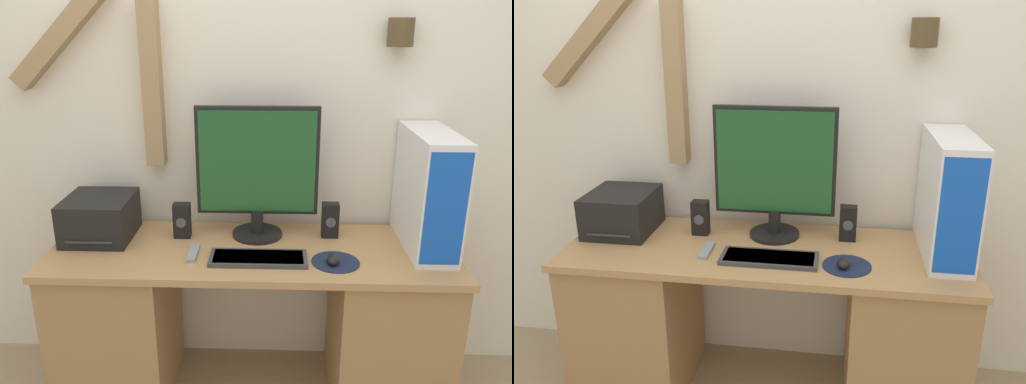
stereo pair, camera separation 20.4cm
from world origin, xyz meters
TOP-DOWN VIEW (x-y plane):
  - wall_back at (-0.01, 0.63)m, footprint 6.40×0.16m
  - desk at (0.00, 0.29)m, footprint 1.71×0.57m
  - monitor at (0.02, 0.43)m, footprint 0.53×0.22m
  - keyboard at (0.03, 0.18)m, footprint 0.39×0.15m
  - mousepad at (0.34, 0.17)m, footprint 0.19×0.19m
  - mouse at (0.33, 0.15)m, footprint 0.05×0.08m
  - computer_tower at (0.73, 0.35)m, footprint 0.17×0.48m
  - printer at (-0.68, 0.39)m, footprint 0.29×0.31m
  - speaker_left at (-0.31, 0.40)m, footprint 0.07×0.06m
  - speaker_right at (0.35, 0.43)m, footprint 0.07×0.06m
  - remote_control at (-0.24, 0.22)m, footprint 0.04×0.15m

SIDE VIEW (x-z plane):
  - desk at x=0.00m, z-range 0.01..0.76m
  - mousepad at x=0.34m, z-range 0.74..0.75m
  - remote_control at x=-0.24m, z-range 0.74..0.76m
  - keyboard at x=0.03m, z-range 0.74..0.76m
  - mouse at x=0.33m, z-range 0.75..0.78m
  - speaker_left at x=-0.31m, z-range 0.74..0.90m
  - speaker_right at x=0.35m, z-range 0.74..0.90m
  - printer at x=-0.68m, z-range 0.74..0.93m
  - computer_tower at x=0.73m, z-range 0.74..1.24m
  - monitor at x=0.02m, z-range 0.76..1.35m
  - wall_back at x=-0.01m, z-range 0.00..2.70m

